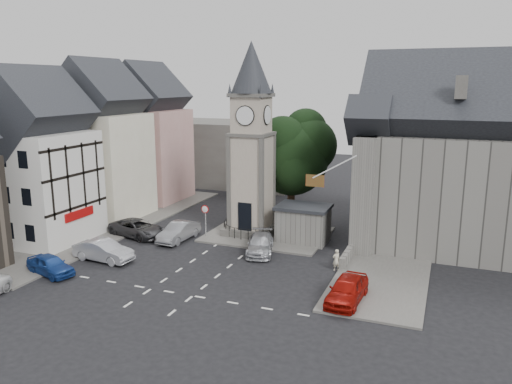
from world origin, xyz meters
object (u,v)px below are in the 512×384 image
at_px(stone_shelter, 303,223).
at_px(car_east_red, 347,290).
at_px(car_west_blue, 50,265).
at_px(clock_tower, 251,141).
at_px(pedestrian, 336,260).

height_order(stone_shelter, car_east_red, stone_shelter).
relative_size(car_west_blue, car_east_red, 0.87).
height_order(clock_tower, car_east_red, clock_tower).
bearing_deg(stone_shelter, clock_tower, 174.16).
bearing_deg(car_east_red, car_west_blue, -167.43).
bearing_deg(clock_tower, car_west_blue, -123.77).
bearing_deg(car_east_red, pedestrian, 113.48).
height_order(stone_shelter, pedestrian, stone_shelter).
xyz_separation_m(stone_shelter, car_east_red, (5.73, -10.36, -0.76)).
bearing_deg(clock_tower, stone_shelter, -5.84).
xyz_separation_m(clock_tower, pedestrian, (8.80, -5.99, -7.35)).
bearing_deg(stone_shelter, pedestrian, -54.00).
xyz_separation_m(clock_tower, car_west_blue, (-9.30, -13.90, -7.44)).
relative_size(stone_shelter, pedestrian, 2.78).
distance_m(clock_tower, car_west_blue, 18.30).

